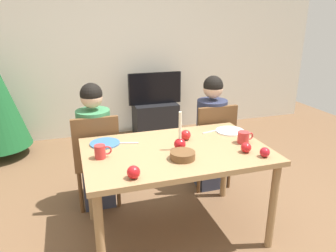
{
  "coord_description": "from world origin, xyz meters",
  "views": [
    {
      "loc": [
        -0.74,
        -2.12,
        1.71
      ],
      "look_at": [
        0.0,
        0.2,
        0.87
      ],
      "focal_mm": 34.02,
      "sensor_mm": 36.0,
      "label": 1
    }
  ],
  "objects_px": {
    "person_left_child": "(96,148)",
    "apple_far_edge": "(134,172)",
    "apple_by_left_plate": "(246,148)",
    "chair_right": "(212,141)",
    "plate_right": "(230,131)",
    "person_right_child": "(211,135)",
    "apple_near_candle": "(265,152)",
    "tv_stand": "(155,119)",
    "mug_left": "(101,152)",
    "mug_right": "(244,137)",
    "plate_left": "(105,143)",
    "bowl_walnuts": "(183,155)",
    "tv": "(155,88)",
    "candle_centerpiece": "(180,142)",
    "chair_left": "(96,155)",
    "dining_table": "(176,159)",
    "apple_by_right_mug": "(186,135)"
  },
  "relations": [
    {
      "from": "person_left_child",
      "to": "apple_far_edge",
      "type": "distance_m",
      "value": 1.03
    },
    {
      "from": "apple_by_left_plate",
      "to": "chair_right",
      "type": "bearing_deg",
      "value": 81.55
    },
    {
      "from": "plate_right",
      "to": "person_right_child",
      "type": "bearing_deg",
      "value": 87.42
    },
    {
      "from": "person_right_child",
      "to": "apple_far_edge",
      "type": "relative_size",
      "value": 13.85
    },
    {
      "from": "apple_near_candle",
      "to": "apple_far_edge",
      "type": "relative_size",
      "value": 0.86
    },
    {
      "from": "apple_by_left_plate",
      "to": "tv_stand",
      "type": "bearing_deg",
      "value": 90.2
    },
    {
      "from": "chair_right",
      "to": "apple_near_candle",
      "type": "bearing_deg",
      "value": -92.21
    },
    {
      "from": "mug_left",
      "to": "mug_right",
      "type": "xyz_separation_m",
      "value": [
        1.12,
        -0.05,
        -0.0
      ]
    },
    {
      "from": "plate_left",
      "to": "apple_far_edge",
      "type": "xyz_separation_m",
      "value": [
        0.1,
        -0.63,
        0.04
      ]
    },
    {
      "from": "plate_right",
      "to": "mug_left",
      "type": "relative_size",
      "value": 1.99
    },
    {
      "from": "tv_stand",
      "to": "bowl_walnuts",
      "type": "height_order",
      "value": "bowl_walnuts"
    },
    {
      "from": "chair_right",
      "to": "apple_by_left_plate",
      "type": "height_order",
      "value": "chair_right"
    },
    {
      "from": "tv",
      "to": "plate_right",
      "type": "xyz_separation_m",
      "value": [
        0.11,
        -2.08,
        0.05
      ]
    },
    {
      "from": "candle_centerpiece",
      "to": "apple_far_edge",
      "type": "relative_size",
      "value": 3.55
    },
    {
      "from": "chair_left",
      "to": "plate_left",
      "type": "relative_size",
      "value": 3.81
    },
    {
      "from": "mug_left",
      "to": "candle_centerpiece",
      "type": "bearing_deg",
      "value": -2.78
    },
    {
      "from": "chair_left",
      "to": "plate_left",
      "type": "distance_m",
      "value": 0.42
    },
    {
      "from": "person_left_child",
      "to": "plate_right",
      "type": "xyz_separation_m",
      "value": [
        1.14,
        -0.42,
        0.19
      ]
    },
    {
      "from": "candle_centerpiece",
      "to": "plate_right",
      "type": "xyz_separation_m",
      "value": [
        0.56,
        0.24,
        -0.06
      ]
    },
    {
      "from": "tv",
      "to": "plate_right",
      "type": "distance_m",
      "value": 2.08
    },
    {
      "from": "dining_table",
      "to": "mug_left",
      "type": "bearing_deg",
      "value": 179.22
    },
    {
      "from": "person_right_child",
      "to": "apple_by_right_mug",
      "type": "distance_m",
      "value": 0.7
    },
    {
      "from": "person_right_child",
      "to": "mug_right",
      "type": "distance_m",
      "value": 0.72
    },
    {
      "from": "person_left_child",
      "to": "plate_left",
      "type": "relative_size",
      "value": 4.97
    },
    {
      "from": "tv",
      "to": "apple_by_right_mug",
      "type": "distance_m",
      "value": 2.17
    },
    {
      "from": "chair_left",
      "to": "apple_by_left_plate",
      "type": "relative_size",
      "value": 11.62
    },
    {
      "from": "mug_left",
      "to": "apple_by_left_plate",
      "type": "height_order",
      "value": "mug_left"
    },
    {
      "from": "chair_left",
      "to": "tv",
      "type": "distance_m",
      "value": 1.99
    },
    {
      "from": "chair_left",
      "to": "mug_right",
      "type": "height_order",
      "value": "chair_left"
    },
    {
      "from": "chair_left",
      "to": "chair_right",
      "type": "distance_m",
      "value": 1.15
    },
    {
      "from": "apple_far_edge",
      "to": "apple_by_right_mug",
      "type": "bearing_deg",
      "value": 43.65
    },
    {
      "from": "tv_stand",
      "to": "plate_right",
      "type": "bearing_deg",
      "value": -86.91
    },
    {
      "from": "plate_right",
      "to": "mug_left",
      "type": "bearing_deg",
      "value": -169.37
    },
    {
      "from": "mug_left",
      "to": "bowl_walnuts",
      "type": "xyz_separation_m",
      "value": [
        0.55,
        -0.19,
        -0.02
      ]
    },
    {
      "from": "dining_table",
      "to": "person_right_child",
      "type": "height_order",
      "value": "person_right_child"
    },
    {
      "from": "bowl_walnuts",
      "to": "plate_left",
      "type": "bearing_deg",
      "value": 137.57
    },
    {
      "from": "candle_centerpiece",
      "to": "plate_left",
      "type": "bearing_deg",
      "value": 151.45
    },
    {
      "from": "tv_stand",
      "to": "apple_by_right_mug",
      "type": "height_order",
      "value": "apple_by_right_mug"
    },
    {
      "from": "dining_table",
      "to": "person_right_child",
      "type": "distance_m",
      "value": 0.88
    },
    {
      "from": "chair_left",
      "to": "tv_stand",
      "type": "xyz_separation_m",
      "value": [
        1.02,
        1.69,
        -0.27
      ]
    },
    {
      "from": "dining_table",
      "to": "tv_stand",
      "type": "distance_m",
      "value": 2.39
    },
    {
      "from": "apple_by_right_mug",
      "to": "apple_far_edge",
      "type": "height_order",
      "value": "same"
    },
    {
      "from": "apple_by_left_plate",
      "to": "apple_near_candle",
      "type": "bearing_deg",
      "value": -52.25
    },
    {
      "from": "bowl_walnuts",
      "to": "mug_right",
      "type": "bearing_deg",
      "value": 13.61
    },
    {
      "from": "dining_table",
      "to": "plate_left",
      "type": "bearing_deg",
      "value": 152.13
    },
    {
      "from": "tv",
      "to": "plate_left",
      "type": "xyz_separation_m",
      "value": [
        -0.97,
        -2.03,
        0.05
      ]
    },
    {
      "from": "person_left_child",
      "to": "bowl_walnuts",
      "type": "relative_size",
      "value": 6.52
    },
    {
      "from": "mug_left",
      "to": "mug_right",
      "type": "relative_size",
      "value": 0.92
    },
    {
      "from": "person_left_child",
      "to": "dining_table",
      "type": "bearing_deg",
      "value": -49.01
    },
    {
      "from": "person_left_child",
      "to": "apple_by_left_plate",
      "type": "xyz_separation_m",
      "value": [
        1.03,
        -0.86,
        0.22
      ]
    }
  ]
}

